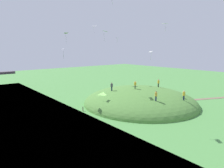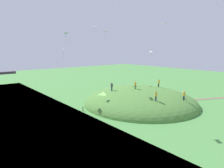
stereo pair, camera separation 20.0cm
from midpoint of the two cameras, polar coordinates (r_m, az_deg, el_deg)
ground_plane at (r=40.42m, az=-1.65°, el=-6.10°), size 160.00×160.00×0.00m
grass_hill at (r=42.31m, az=8.06°, el=-5.46°), size 22.94×23.65×6.58m
dirt_path at (r=49.46m, az=24.42°, el=-3.99°), size 15.23×7.66×0.04m
person_watching_kites at (r=40.24m, az=6.79°, el=-0.04°), size 0.66×0.66×1.59m
person_with_child at (r=40.26m, az=0.08°, el=-0.49°), size 0.67×0.67×1.69m
person_near_shore at (r=44.71m, az=13.27°, el=0.50°), size 0.57×0.57×1.72m
person_walking_path at (r=37.91m, az=19.98°, el=-2.77°), size 0.62×0.62×1.75m
person_on_hilltop at (r=34.62m, az=12.57°, el=-3.02°), size 0.59×0.59×1.67m
kite_0 at (r=38.59m, az=-13.67°, el=9.48°), size 0.84×1.02×1.78m
kite_1 at (r=47.44m, az=1.62°, el=12.90°), size 0.89×0.82×1.10m
kite_2 at (r=40.67m, az=11.13°, el=8.84°), size 0.61×0.81×1.66m
kite_3 at (r=39.45m, az=-1.79°, el=14.70°), size 1.28×1.33×2.00m
kite_4 at (r=41.18m, az=-12.79°, el=13.77°), size 0.83×0.62×1.96m
kite_5 at (r=48.75m, az=-4.81°, el=16.06°), size 1.29×1.38×1.75m
kite_7 at (r=42.23m, az=15.01°, el=16.21°), size 1.36×1.18×1.66m
mooring_post at (r=37.09m, az=-8.13°, el=-7.04°), size 0.14×0.14×0.80m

